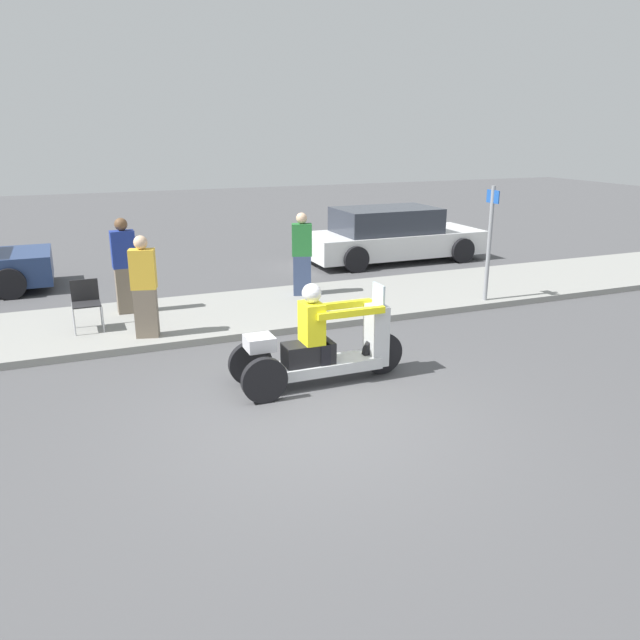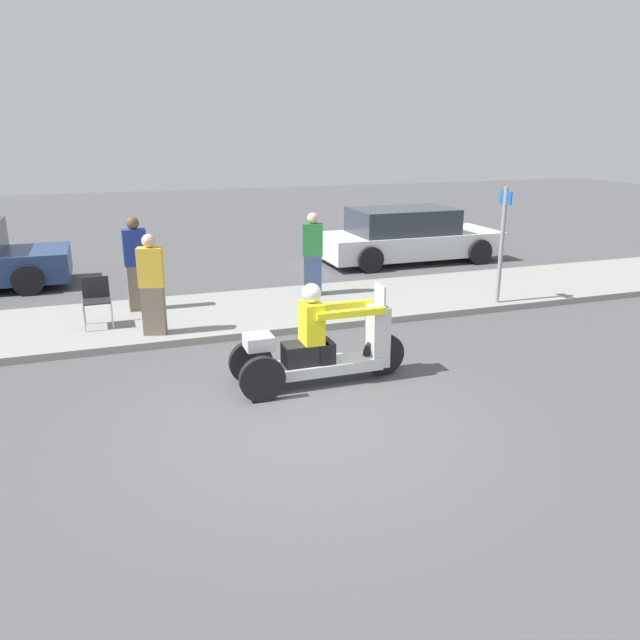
# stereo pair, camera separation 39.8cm
# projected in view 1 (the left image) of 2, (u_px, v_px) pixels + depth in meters

# --- Properties ---
(ground_plane) EXTENTS (60.00, 60.00, 0.00)m
(ground_plane) POSITION_uv_depth(u_px,v_px,m) (319.00, 421.00, 7.43)
(ground_plane) COLOR #4C4C4F
(sidewalk_strip) EXTENTS (28.00, 2.80, 0.12)m
(sidewalk_strip) POSITION_uv_depth(u_px,v_px,m) (225.00, 314.00, 11.49)
(sidewalk_strip) COLOR gray
(sidewalk_strip) RESTS_ON ground
(motorcycle_trike) EXTENTS (2.43, 0.74, 1.41)m
(motorcycle_trike) POSITION_uv_depth(u_px,v_px,m) (320.00, 348.00, 8.40)
(motorcycle_trike) COLOR black
(motorcycle_trike) RESTS_ON ground
(spectator_end_of_line) EXTENTS (0.44, 0.33, 1.64)m
(spectator_end_of_line) POSITION_uv_depth(u_px,v_px,m) (144.00, 289.00, 9.85)
(spectator_end_of_line) COLOR #726656
(spectator_end_of_line) RESTS_ON sidewalk_strip
(spectator_mid_group) EXTENTS (0.45, 0.35, 1.65)m
(spectator_mid_group) POSITION_uv_depth(u_px,v_px,m) (302.00, 256.00, 12.38)
(spectator_mid_group) COLOR #38476B
(spectator_mid_group) RESTS_ON sidewalk_strip
(spectator_by_tree) EXTENTS (0.42, 0.26, 1.72)m
(spectator_by_tree) POSITION_uv_depth(u_px,v_px,m) (125.00, 268.00, 11.16)
(spectator_by_tree) COLOR #726656
(spectator_by_tree) RESTS_ON sidewalk_strip
(folding_chair_curbside) EXTENTS (0.47, 0.47, 0.82)m
(folding_chair_curbside) POSITION_uv_depth(u_px,v_px,m) (86.00, 299.00, 10.33)
(folding_chair_curbside) COLOR #A5A8AD
(folding_chair_curbside) RESTS_ON sidewalk_strip
(parked_car_lot_center) EXTENTS (4.68, 2.06, 1.39)m
(parked_car_lot_center) POSITION_uv_depth(u_px,v_px,m) (391.00, 236.00, 16.26)
(parked_car_lot_center) COLOR silver
(parked_car_lot_center) RESTS_ON ground
(street_sign) EXTENTS (0.08, 0.36, 2.20)m
(street_sign) POSITION_uv_depth(u_px,v_px,m) (490.00, 239.00, 11.87)
(street_sign) COLOR gray
(street_sign) RESTS_ON sidewalk_strip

